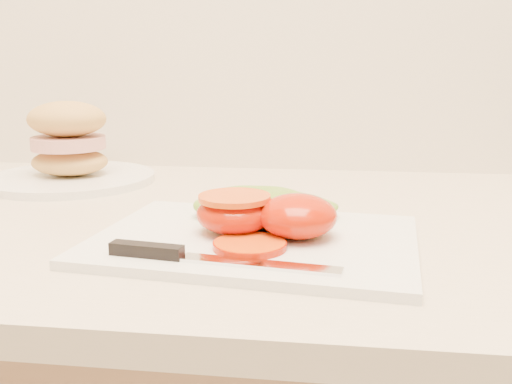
# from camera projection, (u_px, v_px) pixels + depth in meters

# --- Properties ---
(cutting_board) EXTENTS (0.36, 0.27, 0.01)m
(cutting_board) POSITION_uv_depth(u_px,v_px,m) (255.00, 240.00, 0.60)
(cutting_board) COLOR white
(cutting_board) RESTS_ON counter
(tomato_half_dome) EXTENTS (0.08, 0.08, 0.05)m
(tomato_half_dome) POSITION_uv_depth(u_px,v_px,m) (298.00, 216.00, 0.59)
(tomato_half_dome) COLOR #B21802
(tomato_half_dome) RESTS_ON cutting_board
(tomato_half_cut) EXTENTS (0.08, 0.08, 0.04)m
(tomato_half_cut) POSITION_uv_depth(u_px,v_px,m) (235.00, 212.00, 0.61)
(tomato_half_cut) COLOR #B21802
(tomato_half_cut) RESTS_ON cutting_board
(tomato_slice_0) EXTENTS (0.07, 0.07, 0.01)m
(tomato_slice_0) POSITION_uv_depth(u_px,v_px,m) (250.00, 245.00, 0.56)
(tomato_slice_0) COLOR #DB500D
(tomato_slice_0) RESTS_ON cutting_board
(lettuce_leaf_0) EXTENTS (0.15, 0.10, 0.03)m
(lettuce_leaf_0) POSITION_uv_depth(u_px,v_px,m) (257.00, 206.00, 0.66)
(lettuce_leaf_0) COLOR #7BB42F
(lettuce_leaf_0) RESTS_ON cutting_board
(lettuce_leaf_1) EXTENTS (0.12, 0.09, 0.02)m
(lettuce_leaf_1) POSITION_uv_depth(u_px,v_px,m) (293.00, 209.00, 0.66)
(lettuce_leaf_1) COLOR #7BB42F
(lettuce_leaf_1) RESTS_ON cutting_board
(knife) EXTENTS (0.22, 0.04, 0.01)m
(knife) POSITION_uv_depth(u_px,v_px,m) (190.00, 255.00, 0.52)
(knife) COLOR silver
(knife) RESTS_ON cutting_board
(sandwich_plate) EXTENTS (0.26, 0.26, 0.13)m
(sandwich_plate) POSITION_uv_depth(u_px,v_px,m) (69.00, 153.00, 0.91)
(sandwich_plate) COLOR white
(sandwich_plate) RESTS_ON counter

